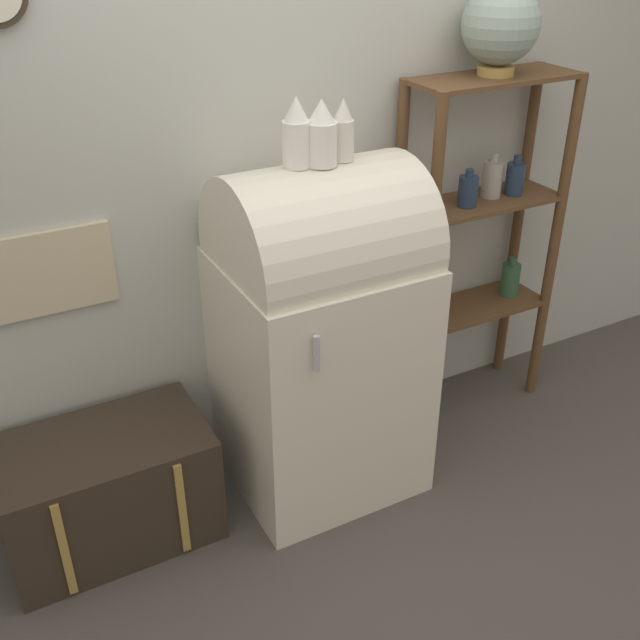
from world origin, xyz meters
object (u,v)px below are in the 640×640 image
at_px(vase_left, 296,134).
at_px(vase_right, 343,132).
at_px(refrigerator, 320,331).
at_px(globe, 501,25).
at_px(vase_center, 322,135).
at_px(suitcase_trunk, 108,489).

xyz_separation_m(vase_left, vase_right, (0.18, -0.01, -0.01)).
relative_size(refrigerator, globe, 3.99).
xyz_separation_m(vase_left, vase_center, (0.09, -0.03, -0.01)).
relative_size(refrigerator, vase_right, 6.36).
bearing_deg(vase_right, globe, 11.22).
relative_size(globe, vase_right, 1.59).
xyz_separation_m(suitcase_trunk, vase_right, (1.00, -0.05, 1.28)).
height_order(vase_left, vase_right, vase_left).
relative_size(vase_left, vase_center, 1.06).
height_order(suitcase_trunk, vase_left, vase_left).
relative_size(refrigerator, vase_center, 6.06).
bearing_deg(vase_center, vase_left, 162.82).
height_order(suitcase_trunk, vase_center, vase_center).
height_order(vase_center, vase_right, vase_center).
bearing_deg(suitcase_trunk, globe, 3.39).
height_order(refrigerator, vase_right, vase_right).
relative_size(suitcase_trunk, vase_left, 3.20).
distance_m(suitcase_trunk, vase_right, 1.63).
xyz_separation_m(globe, vase_center, (-0.90, -0.18, -0.27)).
distance_m(refrigerator, vase_right, 0.79).
bearing_deg(vase_left, vase_center, -17.18).
bearing_deg(suitcase_trunk, vase_left, -2.91).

